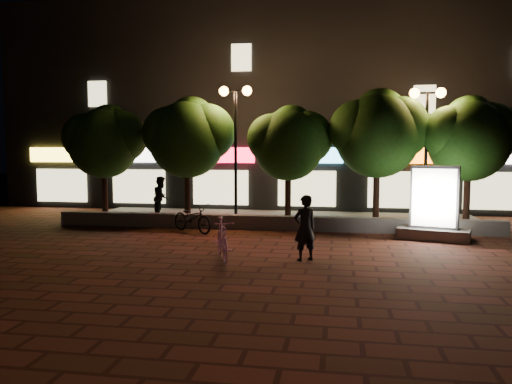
% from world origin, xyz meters
% --- Properties ---
extents(ground, '(80.00, 80.00, 0.00)m').
position_xyz_m(ground, '(0.00, 0.00, 0.00)').
color(ground, '#5D271D').
rests_on(ground, ground).
extents(retaining_wall, '(16.00, 0.45, 0.50)m').
position_xyz_m(retaining_wall, '(0.00, 4.00, 0.25)').
color(retaining_wall, slate).
rests_on(retaining_wall, ground).
extents(sidewalk, '(16.00, 5.00, 0.08)m').
position_xyz_m(sidewalk, '(0.00, 6.50, 0.04)').
color(sidewalk, slate).
rests_on(sidewalk, ground).
extents(building_block, '(28.00, 8.12, 11.30)m').
position_xyz_m(building_block, '(-0.01, 12.99, 5.00)').
color(building_block, black).
rests_on(building_block, ground).
extents(tree_far_left, '(3.36, 2.80, 4.63)m').
position_xyz_m(tree_far_left, '(-6.95, 5.46, 3.29)').
color(tree_far_left, black).
rests_on(tree_far_left, sidewalk).
extents(tree_left, '(3.60, 3.00, 4.89)m').
position_xyz_m(tree_left, '(-3.45, 5.46, 3.44)').
color(tree_left, black).
rests_on(tree_left, sidewalk).
extents(tree_mid, '(3.24, 2.70, 4.50)m').
position_xyz_m(tree_mid, '(0.55, 5.46, 3.22)').
color(tree_mid, black).
rests_on(tree_mid, sidewalk).
extents(tree_right, '(3.72, 3.10, 5.07)m').
position_xyz_m(tree_right, '(3.86, 5.46, 3.57)').
color(tree_right, black).
rests_on(tree_right, sidewalk).
extents(tree_far_right, '(3.48, 2.90, 4.76)m').
position_xyz_m(tree_far_right, '(7.05, 5.46, 3.37)').
color(tree_far_right, black).
rests_on(tree_far_right, sidewalk).
extents(street_lamp_left, '(1.26, 0.36, 5.18)m').
position_xyz_m(street_lamp_left, '(-1.50, 5.20, 4.03)').
color(street_lamp_left, black).
rests_on(street_lamp_left, sidewalk).
extents(street_lamp_right, '(1.26, 0.36, 4.98)m').
position_xyz_m(street_lamp_right, '(5.50, 5.20, 3.89)').
color(street_lamp_right, black).
rests_on(street_lamp_right, sidewalk).
extents(ad_kiosk, '(2.41, 1.68, 2.37)m').
position_xyz_m(ad_kiosk, '(5.44, 2.93, 0.95)').
color(ad_kiosk, slate).
rests_on(ad_kiosk, ground).
extents(scooter_pink, '(1.12, 1.88, 1.09)m').
position_xyz_m(scooter_pink, '(-0.59, -0.98, 0.54)').
color(scooter_pink, pink).
rests_on(scooter_pink, ground).
extents(rider, '(0.75, 0.68, 1.72)m').
position_xyz_m(rider, '(1.56, -0.76, 0.86)').
color(rider, black).
rests_on(rider, ground).
extents(scooter_parked, '(1.98, 1.63, 1.01)m').
position_xyz_m(scooter_parked, '(-2.58, 3.00, 0.51)').
color(scooter_parked, black).
rests_on(scooter_parked, ground).
extents(pedestrian, '(0.74, 0.90, 1.71)m').
position_xyz_m(pedestrian, '(-4.68, 5.66, 0.93)').
color(pedestrian, black).
rests_on(pedestrian, sidewalk).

